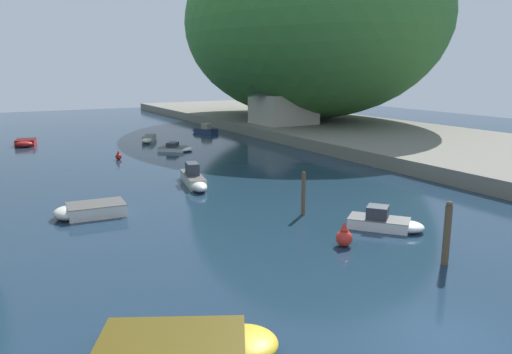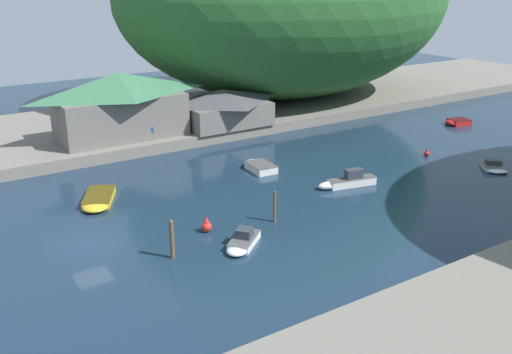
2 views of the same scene
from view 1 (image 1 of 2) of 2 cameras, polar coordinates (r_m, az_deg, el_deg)
The scene contains 16 objects.
water_surface at distance 42.05m, azimuth -11.91°, elevation 0.83°, with size 130.00×130.00×0.00m, color #192D42.
right_bank at distance 56.60m, azimuth 16.06°, elevation 4.16°, with size 22.00×120.00×1.19m.
hillside_right at distance 72.42m, azimuth 5.69°, elevation 17.24°, with size 31.32×43.85×26.43m.
right_bank_cottage at distance 64.20m, azimuth 3.16°, elevation 8.32°, with size 7.49×6.84×4.84m.
boat_moored_right at distance 35.72m, azimuth -7.07°, elevation -0.25°, with size 2.24×5.71×1.54m.
boat_white_cruiser at distance 58.93m, azimuth -24.87°, elevation 3.55°, with size 2.49×3.41×0.69m.
boat_near_quay at distance 29.78m, azimuth -18.71°, elevation -3.64°, with size 4.01×2.29×0.71m.
boat_red_skiff at distance 26.92m, azimuth 14.67°, elevation -5.02°, with size 3.58×3.90×1.20m.
boat_cabin_cruiser at distance 64.46m, azimuth -5.96°, elevation 5.35°, with size 2.69×4.00×1.27m.
boat_small_dinghy at distance 51.17m, azimuth -9.09°, elevation 3.28°, with size 3.79×3.62×0.83m.
boat_mid_channel at distance 57.85m, azimuth -12.19°, elevation 4.25°, with size 2.83×4.19×0.64m.
boat_far_right_bank at distance 15.54m, azimuth -7.02°, elevation -18.44°, with size 5.65×4.30×0.62m.
mooring_post_nearest at distance 22.71m, azimuth 21.00°, elevation -5.98°, with size 0.31×0.31×2.80m.
mooring_post_middle at distance 28.45m, azimuth 5.44°, elevation -1.84°, with size 0.23×0.23×2.53m.
channel_buoy_near at distance 23.97m, azimuth 10.04°, elevation -6.75°, with size 0.80×0.80×1.19m.
channel_buoy_far at distance 47.18m, azimuth -15.44°, elevation 2.30°, with size 0.57×0.57×0.85m.
Camera 1 is at (-12.06, -9.43, 8.26)m, focal length 35.00 mm.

